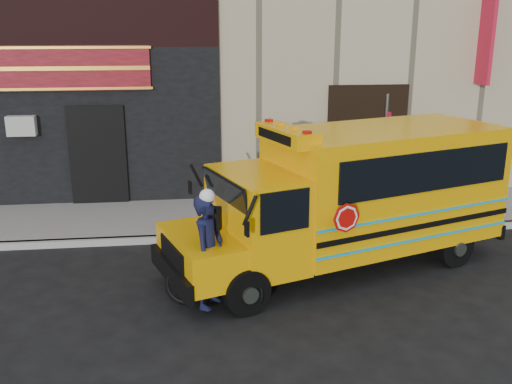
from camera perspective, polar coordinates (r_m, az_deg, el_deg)
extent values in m
plane|color=black|center=(10.60, -1.67, -9.77)|extent=(120.00, 120.00, 0.00)
cube|color=#9FA09A|center=(12.96, -2.70, -4.45)|extent=(40.00, 0.20, 0.15)
cube|color=gray|center=(14.37, -3.13, -2.35)|extent=(40.00, 3.00, 0.15)
cube|color=black|center=(15.82, -22.11, 5.96)|extent=(10.00, 0.30, 4.00)
cube|color=#520B0E|center=(15.49, -22.86, 11.30)|extent=(6.50, 0.12, 1.10)
cube|color=black|center=(15.43, -15.50, 3.49)|extent=(1.30, 0.10, 2.50)
cube|color=red|center=(16.60, 22.04, 14.07)|extent=(0.10, 0.70, 2.40)
cylinder|color=black|center=(9.64, -0.97, -9.92)|extent=(0.85, 0.53, 0.80)
cylinder|color=black|center=(11.24, -5.08, -6.04)|extent=(0.85, 0.53, 0.80)
cylinder|color=black|center=(12.14, 19.20, -5.19)|extent=(0.85, 0.53, 0.80)
cylinder|color=black|center=(13.45, 13.55, -2.65)|extent=(0.85, 0.53, 0.80)
cube|color=#E29C04|center=(10.12, -5.59, -6.19)|extent=(1.60, 2.22, 0.70)
cube|color=black|center=(10.06, -8.51, -7.99)|extent=(0.79, 1.98, 0.35)
cube|color=#E29C04|center=(10.35, 0.06, -2.65)|extent=(1.82, 2.38, 1.70)
cube|color=black|center=(10.00, -2.88, -0.93)|extent=(0.65, 1.72, 0.90)
cube|color=#E29C04|center=(11.73, 12.68, 0.87)|extent=(4.97, 3.56, 2.25)
cube|color=black|center=(13.52, 20.02, -2.42)|extent=(0.84, 2.12, 0.30)
cube|color=black|center=(10.86, 16.86, 1.96)|extent=(3.70, 1.32, 0.75)
cube|color=#E29C04|center=(10.24, 3.09, 5.70)|extent=(1.00, 1.68, 0.28)
cylinder|color=#B10A07|center=(9.71, 9.03, -2.57)|extent=(0.50, 0.20, 0.52)
cylinder|color=#3F4741|center=(13.83, 12.63, 3.02)|extent=(0.07, 0.07, 3.16)
cube|color=red|center=(13.57, 13.04, 7.01)|extent=(0.05, 0.28, 0.40)
cube|color=white|center=(13.66, 12.91, 4.97)|extent=(0.05, 0.28, 0.35)
imported|color=black|center=(9.76, -4.31, -8.76)|extent=(1.83, 1.08, 1.06)
imported|color=black|center=(9.62, -4.77, -6.24)|extent=(0.73, 0.85, 1.96)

